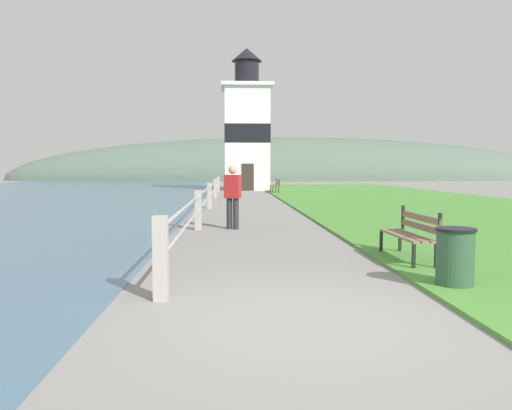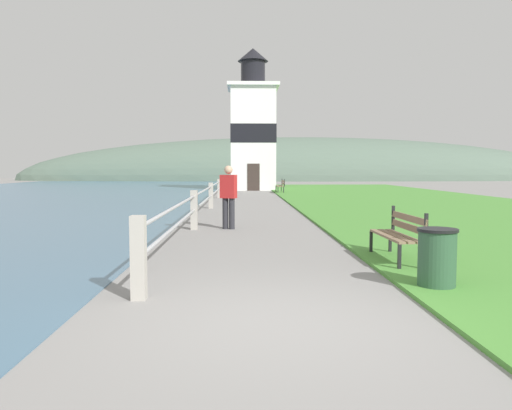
{
  "view_description": "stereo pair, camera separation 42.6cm",
  "coord_description": "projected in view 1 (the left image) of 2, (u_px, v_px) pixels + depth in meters",
  "views": [
    {
      "loc": [
        -0.8,
        -5.19,
        1.65
      ],
      "look_at": [
        0.12,
        13.11,
        0.3
      ],
      "focal_mm": 35.0,
      "sensor_mm": 36.0,
      "label": 1
    },
    {
      "loc": [
        -0.37,
        -5.21,
        1.65
      ],
      "look_at": [
        0.12,
        13.11,
        0.3
      ],
      "focal_mm": 35.0,
      "sensor_mm": 36.0,
      "label": 2
    }
  ],
  "objects": [
    {
      "name": "park_bench_near",
      "position": [
        412.0,
        232.0,
        8.76
      ],
      "size": [
        0.5,
        1.68,
        0.94
      ],
      "rotation": [
        0.0,
        0.0,
        3.16
      ],
      "color": "#846B51",
      "rests_on": "ground_plane"
    },
    {
      "name": "park_bench_midway",
      "position": [
        276.0,
        185.0,
        33.6
      ],
      "size": [
        0.49,
        1.83,
        0.94
      ],
      "rotation": [
        0.0,
        0.0,
        3.15
      ],
      "color": "#846B51",
      "rests_on": "ground_plane"
    },
    {
      "name": "distant_hillside",
      "position": [
        293.0,
        180.0,
        70.48
      ],
      "size": [
        80.0,
        16.0,
        12.0
      ],
      "color": "#566B5B",
      "rests_on": "ground_plane"
    },
    {
      "name": "lighthouse",
      "position": [
        247.0,
        130.0,
        38.15
      ],
      "size": [
        3.86,
        3.86,
        10.73
      ],
      "color": "white",
      "rests_on": "ground_plane"
    },
    {
      "name": "seawall_railing",
      "position": [
        210.0,
        193.0,
        20.52
      ],
      "size": [
        0.18,
        28.94,
        1.06
      ],
      "color": "#A8A399",
      "rests_on": "ground_plane"
    },
    {
      "name": "ground_plane",
      "position": [
        306.0,
        323.0,
        5.33
      ],
      "size": [
        160.0,
        160.0,
        0.0
      ],
      "primitive_type": "plane",
      "color": "gray"
    },
    {
      "name": "trash_bin",
      "position": [
        455.0,
        258.0,
        6.8
      ],
      "size": [
        0.54,
        0.54,
        0.84
      ],
      "color": "#2D5138",
      "rests_on": "ground_plane"
    },
    {
      "name": "person_strolling",
      "position": [
        233.0,
        195.0,
        13.5
      ],
      "size": [
        0.48,
        0.37,
        1.73
      ],
      "rotation": [
        0.0,
        0.0,
        1.18
      ],
      "color": "#28282D",
      "rests_on": "ground_plane"
    },
    {
      "name": "grass_verge",
      "position": [
        416.0,
        203.0,
        23.16
      ],
      "size": [
        12.0,
        52.51,
        0.06
      ],
      "color": "#4C8E38",
      "rests_on": "ground_plane"
    }
  ]
}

